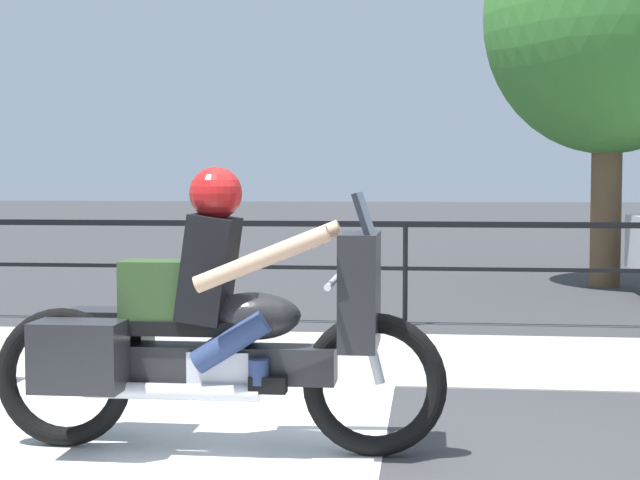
{
  "coord_description": "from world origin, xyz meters",
  "views": [
    {
      "loc": [
        0.26,
        -4.82,
        1.51
      ],
      "look_at": [
        -0.51,
        1.98,
        1.08
      ],
      "focal_mm": 55.0,
      "sensor_mm": 36.0,
      "label": 1
    }
  ],
  "objects": [
    {
      "name": "sidewalk_band",
      "position": [
        0.0,
        3.4,
        0.01
      ],
      "size": [
        44.0,
        2.4,
        0.01
      ],
      "primitive_type": "cube",
      "color": "#B7B2A8",
      "rests_on": "ground"
    },
    {
      "name": "motorcycle",
      "position": [
        -0.94,
        0.42,
        0.69
      ],
      "size": [
        2.53,
        0.76,
        1.57
      ],
      "rotation": [
        0.0,
        0.0,
        0.06
      ],
      "color": "black",
      "rests_on": "ground"
    },
    {
      "name": "fence_railing",
      "position": [
        0.0,
        5.18,
        0.85
      ],
      "size": [
        36.0,
        0.05,
        1.07
      ],
      "color": "black",
      "rests_on": "ground"
    },
    {
      "name": "tree_behind_sign",
      "position": [
        2.68,
        9.18,
        3.72
      ],
      "size": [
        3.45,
        3.45,
        5.64
      ],
      "color": "brown",
      "rests_on": "ground"
    },
    {
      "name": "ground_plane",
      "position": [
        0.0,
        0.0,
        0.0
      ],
      "size": [
        120.0,
        120.0,
        0.0
      ],
      "primitive_type": "plane",
      "color": "#38383A"
    }
  ]
}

